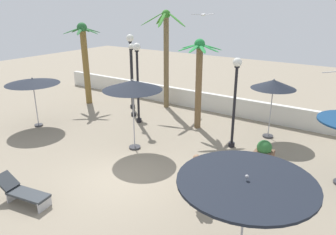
{
  "coord_description": "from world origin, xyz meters",
  "views": [
    {
      "loc": [
        7.37,
        -7.76,
        6.04
      ],
      "look_at": [
        0.0,
        3.07,
        1.4
      ],
      "focal_mm": 34.68,
      "sensor_mm": 36.0,
      "label": 1
    }
  ],
  "objects": [
    {
      "name": "ground_plane",
      "position": [
        0.0,
        0.0,
        0.0
      ],
      "size": [
        56.0,
        56.0,
        0.0
      ],
      "primitive_type": "plane",
      "color": "gray"
    },
    {
      "name": "boundary_wall",
      "position": [
        0.0,
        8.76,
        0.52
      ],
      "size": [
        25.2,
        0.3,
        1.04
      ],
      "primitive_type": "cube",
      "color": "silver",
      "rests_on": "ground_plane"
    },
    {
      "name": "patio_umbrella_0",
      "position": [
        5.42,
        -2.04,
        2.47
      ],
      "size": [
        2.88,
        2.88,
        2.73
      ],
      "color": "#333338",
      "rests_on": "ground_plane"
    },
    {
      "name": "patio_umbrella_2",
      "position": [
        -1.17,
        2.18,
        2.82
      ],
      "size": [
        2.5,
        2.5,
        3.1
      ],
      "color": "#333338",
      "rests_on": "ground_plane"
    },
    {
      "name": "patio_umbrella_3",
      "position": [
        3.27,
        6.74,
        2.55
      ],
      "size": [
        2.02,
        2.02,
        2.83
      ],
      "color": "#333338",
      "rests_on": "ground_plane"
    },
    {
      "name": "patio_umbrella_4",
      "position": [
        -7.06,
        1.48,
        2.35
      ],
      "size": [
        2.63,
        2.63,
        2.57
      ],
      "color": "#333338",
      "rests_on": "ground_plane"
    },
    {
      "name": "palm_tree_0",
      "position": [
        -0.13,
        5.94,
        2.83
      ],
      "size": [
        2.19,
        2.19,
        4.46
      ],
      "color": "brown",
      "rests_on": "ground_plane"
    },
    {
      "name": "palm_tree_1",
      "position": [
        -3.42,
        7.9,
        3.49
      ],
      "size": [
        2.76,
        2.89,
        5.69
      ],
      "color": "brown",
      "rests_on": "ground_plane"
    },
    {
      "name": "palm_tree_2",
      "position": [
        -8.03,
        5.84,
        3.04
      ],
      "size": [
        2.24,
        2.03,
        4.96
      ],
      "color": "brown",
      "rests_on": "ground_plane"
    },
    {
      "name": "lamp_post_0",
      "position": [
        2.29,
        4.72,
        2.46
      ],
      "size": [
        0.38,
        0.38,
        3.95
      ],
      "color": "black",
      "rests_on": "ground_plane"
    },
    {
      "name": "lamp_post_1",
      "position": [
        -4.98,
        6.56,
        2.9
      ],
      "size": [
        0.42,
        0.42,
        4.37
      ],
      "color": "black",
      "rests_on": "ground_plane"
    },
    {
      "name": "lamp_post_2",
      "position": [
        -3.11,
        4.86,
        2.66
      ],
      "size": [
        0.39,
        0.39,
        4.17
      ],
      "color": "black",
      "rests_on": "ground_plane"
    },
    {
      "name": "lamp_post_3",
      "position": [
        -3.99,
        5.47,
        2.14
      ],
      "size": [
        0.29,
        0.29,
        4.01
      ],
      "color": "black",
      "rests_on": "ground_plane"
    },
    {
      "name": "lounge_chair_0",
      "position": [
        -1.46,
        -3.0,
        0.4
      ],
      "size": [
        1.94,
        0.86,
        0.84
      ],
      "color": "#B7B7BC",
      "rests_on": "ground_plane"
    },
    {
      "name": "guest_0",
      "position": [
        3.05,
        0.15,
        1.0
      ],
      "size": [
        0.33,
        0.54,
        1.65
      ],
      "color": "#26262D",
      "rests_on": "ground_plane"
    },
    {
      "name": "seagull_2",
      "position": [
        -0.05,
        6.01,
        5.53
      ],
      "size": [
        0.72,
        1.02,
        0.14
      ],
      "color": "white"
    },
    {
      "name": "planter",
      "position": [
        3.89,
        4.25,
        0.38
      ],
      "size": [
        0.7,
        0.7,
        0.85
      ],
      "color": "brown",
      "rests_on": "ground_plane"
    }
  ]
}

